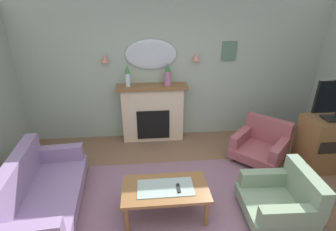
# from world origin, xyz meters

# --- Properties ---
(floor) EXTENTS (6.89, 5.96, 0.10)m
(floor) POSITION_xyz_m (0.00, 0.00, -0.05)
(floor) COLOR brown
(floor) RESTS_ON ground
(wall_back) EXTENTS (6.89, 0.10, 2.71)m
(wall_back) POSITION_xyz_m (0.00, 2.53, 1.36)
(wall_back) COLOR #93A393
(wall_back) RESTS_ON ground
(patterned_rug) EXTENTS (3.20, 2.40, 0.01)m
(patterned_rug) POSITION_xyz_m (0.00, 0.20, 0.01)
(patterned_rug) COLOR #7F5B6B
(patterned_rug) RESTS_ON ground
(fireplace) EXTENTS (1.36, 0.36, 1.16)m
(fireplace) POSITION_xyz_m (-0.46, 2.31, 0.57)
(fireplace) COLOR beige
(fireplace) RESTS_ON ground
(mantel_vase_left) EXTENTS (0.10, 0.10, 0.41)m
(mantel_vase_left) POSITION_xyz_m (-0.91, 2.28, 1.37)
(mantel_vase_left) COLOR silver
(mantel_vase_left) RESTS_ON fireplace
(mantel_vase_right) EXTENTS (0.13, 0.13, 0.42)m
(mantel_vase_right) POSITION_xyz_m (-0.16, 2.28, 1.35)
(mantel_vase_right) COLOR #9E6084
(mantel_vase_right) RESTS_ON fireplace
(wall_mirror) EXTENTS (0.96, 0.06, 0.56)m
(wall_mirror) POSITION_xyz_m (-0.46, 2.45, 1.71)
(wall_mirror) COLOR #B2BCC6
(wall_sconce_left) EXTENTS (0.14, 0.14, 0.14)m
(wall_sconce_left) POSITION_xyz_m (-1.31, 2.40, 1.66)
(wall_sconce_left) COLOR #D17066
(wall_sconce_right) EXTENTS (0.14, 0.14, 0.14)m
(wall_sconce_right) POSITION_xyz_m (0.39, 2.40, 1.66)
(wall_sconce_right) COLOR #D17066
(framed_picture) EXTENTS (0.28, 0.03, 0.36)m
(framed_picture) POSITION_xyz_m (1.04, 2.46, 1.75)
(framed_picture) COLOR #4C6B56
(coffee_table) EXTENTS (1.10, 0.60, 0.45)m
(coffee_table) POSITION_xyz_m (-0.38, 0.23, 0.38)
(coffee_table) COLOR brown
(coffee_table) RESTS_ON ground
(tv_remote) EXTENTS (0.04, 0.16, 0.02)m
(tv_remote) POSITION_xyz_m (-0.22, 0.20, 0.45)
(tv_remote) COLOR black
(tv_remote) RESTS_ON coffee_table
(floral_couch) EXTENTS (0.99, 1.77, 0.76)m
(floral_couch) POSITION_xyz_m (-2.06, 0.46, 0.32)
(floral_couch) COLOR gray
(floral_couch) RESTS_ON ground
(armchair_beside_couch) EXTENTS (0.85, 0.85, 0.71)m
(armchair_beside_couch) POSITION_xyz_m (1.12, 0.05, 0.31)
(armchair_beside_couch) COLOR gray
(armchair_beside_couch) RESTS_ON ground
(armchair_by_coffee_table) EXTENTS (1.15, 1.15, 0.71)m
(armchair_by_coffee_table) POSITION_xyz_m (1.44, 1.40, 0.31)
(armchair_by_coffee_table) COLOR #934C51
(armchair_by_coffee_table) RESTS_ON ground
(tv_cabinet) EXTENTS (0.80, 0.57, 0.90)m
(tv_cabinet) POSITION_xyz_m (2.40, 1.07, 0.45)
(tv_cabinet) COLOR brown
(tv_cabinet) RESTS_ON ground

